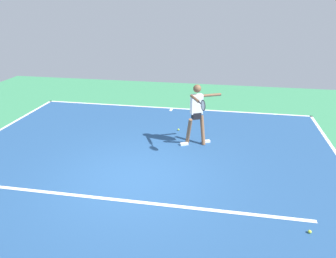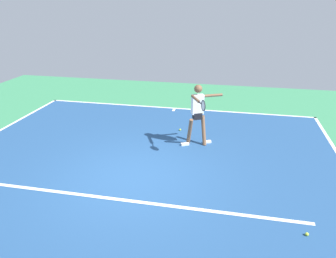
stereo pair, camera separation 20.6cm
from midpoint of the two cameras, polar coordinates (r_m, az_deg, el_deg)
The scene contains 8 objects.
ground_plane at distance 8.00m, azimuth -5.47°, elevation -8.70°, with size 19.39×19.39×0.00m, color #388456.
court_surface at distance 8.00m, azimuth -5.47°, elevation -8.68°, with size 10.72×11.15×0.00m, color navy.
court_line_baseline_near at distance 12.91m, azimuth 1.68°, elevation 3.72°, with size 10.72×0.10×0.01m, color white.
court_line_service at distance 7.26m, azimuth -7.67°, elevation -12.37°, with size 8.04×0.10×0.01m, color white.
court_line_centre_mark at distance 12.73m, azimuth 1.52°, elevation 3.44°, with size 0.10×0.30×0.01m, color white.
tennis_player at distance 9.35m, azimuth 6.00°, elevation 3.23°, with size 1.14×1.40×1.86m.
tennis_ball_near_service_line at distance 10.70m, azimuth 2.72°, elevation -0.12°, with size 0.07×0.07×0.07m, color #C6E53D.
tennis_ball_by_sideline at distance 6.82m, azimuth 24.36°, elevation -16.71°, with size 0.07×0.07×0.07m, color #C6E53D.
Camera 2 is at (-2.24, 6.51, 4.10)m, focal length 34.20 mm.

